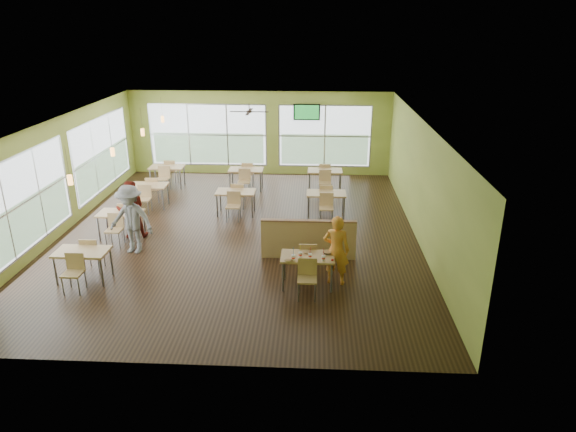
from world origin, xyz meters
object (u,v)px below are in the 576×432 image
object	(u,v)px
main_table	(308,261)
food_basket	(328,252)
man_plaid	(336,250)
half_wall_divider	(308,239)

from	to	relation	value
main_table	food_basket	xyz separation A→B (m)	(0.45, 0.15, 0.15)
man_plaid	food_basket	bearing A→B (deg)	14.63
main_table	half_wall_divider	xyz separation A→B (m)	(0.00, 1.45, -0.11)
main_table	food_basket	size ratio (longest dim) A/B	7.03
half_wall_divider	food_basket	bearing A→B (deg)	-70.88
man_plaid	food_basket	xyz separation A→B (m)	(-0.19, -0.02, -0.05)
main_table	food_basket	distance (m)	0.50
main_table	man_plaid	world-z (taller)	man_plaid
main_table	food_basket	bearing A→B (deg)	18.33
main_table	man_plaid	xyz separation A→B (m)	(0.64, 0.17, 0.20)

